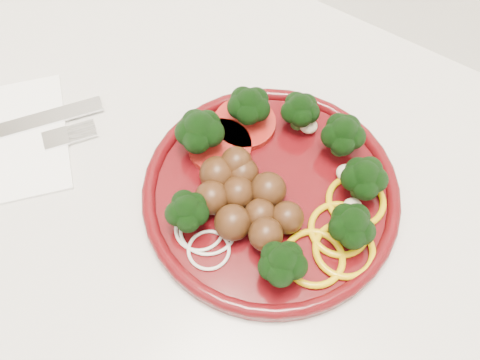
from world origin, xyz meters
The scene contains 2 objects.
counter centered at (0.00, 1.70, 0.45)m, with size 2.40×0.60×0.90m.
plate centered at (0.16, 1.73, 0.92)m, with size 0.26×0.26×0.06m.
Camera 1 is at (0.27, 1.50, 1.38)m, focal length 40.00 mm.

